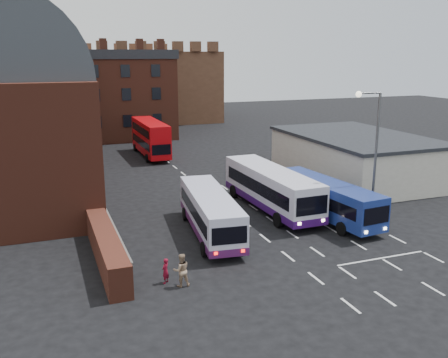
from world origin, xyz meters
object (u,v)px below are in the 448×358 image
object	(u,v)px
bus_white_outbound	(210,210)
pedestrian_red	(165,271)
street_lamp	(372,145)
bus_red_double	(151,138)
bus_white_inbound	(271,186)
pedestrian_beige	(181,270)
bus_blue	(326,197)

from	to	relation	value
bus_white_outbound	pedestrian_red	bearing A→B (deg)	-120.17
street_lamp	pedestrian_red	distance (m)	17.31
bus_red_double	street_lamp	size ratio (longest dim) A/B	1.11
bus_white_inbound	pedestrian_red	xyz separation A→B (m)	(-10.69, -9.46, -1.20)
bus_white_outbound	pedestrian_red	world-z (taller)	bus_white_outbound
bus_white_outbound	pedestrian_beige	distance (m)	7.79
bus_white_outbound	street_lamp	world-z (taller)	street_lamp
bus_white_outbound	street_lamp	distance (m)	12.14
bus_blue	pedestrian_red	bearing A→B (deg)	18.64
bus_red_double	pedestrian_beige	xyz separation A→B (m)	(-5.93, -33.70, -1.30)
bus_blue	pedestrian_red	xyz separation A→B (m)	(-13.48, -6.12, -0.97)
street_lamp	pedestrian_beige	world-z (taller)	street_lamp
bus_red_double	street_lamp	bearing A→B (deg)	107.93
bus_blue	street_lamp	bearing A→B (deg)	141.74
bus_blue	pedestrian_beige	distance (m)	14.49
bus_white_inbound	pedestrian_beige	size ratio (longest dim) A/B	6.61
bus_blue	bus_red_double	world-z (taller)	bus_red_double
bus_blue	pedestrian_beige	world-z (taller)	bus_blue
bus_white_outbound	street_lamp	size ratio (longest dim) A/B	1.13
bus_red_double	pedestrian_beige	bearing A→B (deg)	79.81
bus_white_inbound	bus_red_double	size ratio (longest dim) A/B	1.14
pedestrian_red	pedestrian_beige	world-z (taller)	pedestrian_beige
bus_white_inbound	pedestrian_red	distance (m)	14.32
bus_white_inbound	bus_blue	size ratio (longest dim) A/B	1.13
bus_white_outbound	bus_red_double	distance (m)	27.08
bus_white_inbound	pedestrian_red	size ratio (longest dim) A/B	8.58
bus_white_outbound	pedestrian_red	size ratio (longest dim) A/B	7.64
bus_blue	street_lamp	world-z (taller)	street_lamp
bus_red_double	pedestrian_beige	world-z (taller)	bus_red_double
bus_white_outbound	bus_white_inbound	xyz separation A→B (m)	(6.10, 3.39, 0.23)
bus_red_double	bus_blue	bearing A→B (deg)	104.08
bus_white_inbound	pedestrian_beige	distance (m)	14.24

